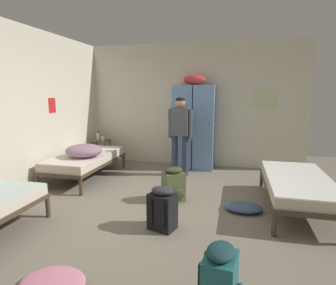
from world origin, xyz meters
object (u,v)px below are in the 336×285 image
(lotion_bottle, at_px, (103,138))
(backpack_black, at_px, (163,209))
(water_bottle, at_px, (98,136))
(bedding_heap, at_px, (84,151))
(shelf_unit, at_px, (101,149))
(locker_bank, at_px, (194,125))
(bed_left_rear, at_px, (86,159))
(person_traveler, at_px, (180,129))
(backpack_teal, at_px, (221,280))
(bed_right, at_px, (298,184))
(clothes_pile_denim, at_px, (243,207))
(clothes_pile_pink, at_px, (52,283))
(backpack_olive, at_px, (174,185))

(lotion_bottle, distance_m, backpack_black, 3.60)
(water_bottle, height_order, lotion_bottle, water_bottle)
(bedding_heap, bearing_deg, water_bottle, 107.25)
(shelf_unit, distance_m, water_bottle, 0.32)
(locker_bank, height_order, shelf_unit, locker_bank)
(bed_left_rear, distance_m, person_traveler, 1.98)
(water_bottle, bearing_deg, backpack_black, -50.53)
(locker_bank, relative_size, backpack_teal, 3.76)
(bed_right, relative_size, clothes_pile_denim, 3.51)
(bed_left_rear, height_order, bedding_heap, bedding_heap)
(bed_right, bearing_deg, clothes_pile_denim, -161.14)
(bedding_heap, relative_size, person_traveler, 0.44)
(locker_bank, distance_m, clothes_pile_pink, 4.41)
(water_bottle, bearing_deg, bed_left_rear, -74.25)
(locker_bank, bearing_deg, person_traveler, -105.52)
(bed_left_rear, height_order, backpack_olive, backpack_olive)
(water_bottle, relative_size, backpack_teal, 0.37)
(shelf_unit, height_order, bed_right, shelf_unit)
(bed_right, bearing_deg, lotion_bottle, 155.95)
(backpack_black, distance_m, clothes_pile_pink, 1.47)
(locker_bank, height_order, backpack_olive, locker_bank)
(bed_right, xyz_separation_m, lotion_bottle, (-3.98, 1.77, 0.25))
(person_traveler, relative_size, clothes_pile_pink, 2.70)
(bed_left_rear, xyz_separation_m, water_bottle, (-0.33, 1.17, 0.28))
(locker_bank, bearing_deg, bed_left_rear, -147.02)
(bed_right, relative_size, backpack_black, 3.45)
(clothes_pile_denim, bearing_deg, water_bottle, 148.12)
(bedding_heap, height_order, water_bottle, water_bottle)
(bed_right, xyz_separation_m, backpack_olive, (-1.82, -0.12, -0.12))
(clothes_pile_pink, bearing_deg, bedding_heap, 114.58)
(bed_left_rear, distance_m, lotion_bottle, 1.15)
(person_traveler, distance_m, backpack_black, 2.45)
(lotion_bottle, xyz_separation_m, backpack_black, (2.22, -2.81, -0.37))
(backpack_black, bearing_deg, bedding_heap, 142.59)
(shelf_unit, bearing_deg, backpack_teal, -52.83)
(lotion_bottle, relative_size, backpack_black, 0.25)
(bed_right, bearing_deg, bed_left_rear, 170.07)
(water_bottle, bearing_deg, clothes_pile_pink, -67.80)
(backpack_black, bearing_deg, clothes_pile_denim, 38.00)
(bedding_heap, xyz_separation_m, water_bottle, (-0.43, 1.40, 0.05))
(backpack_black, relative_size, clothes_pile_denim, 1.02)
(bedding_heap, distance_m, clothes_pile_denim, 3.06)
(locker_bank, relative_size, person_traveler, 1.29)
(water_bottle, relative_size, lotion_bottle, 1.50)
(lotion_bottle, height_order, clothes_pile_pink, lotion_bottle)
(bed_left_rear, relative_size, backpack_olive, 3.45)
(locker_bank, distance_m, clothes_pile_denim, 2.61)
(locker_bank, distance_m, water_bottle, 2.32)
(locker_bank, distance_m, shelf_unit, 2.31)
(locker_bank, xyz_separation_m, shelf_unit, (-2.22, -0.13, -0.62))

